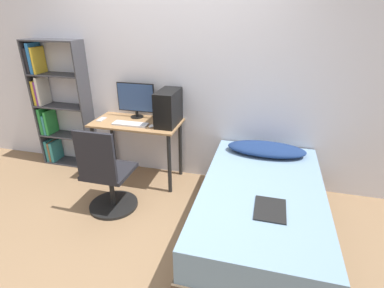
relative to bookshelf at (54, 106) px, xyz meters
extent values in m
plane|color=#846647|center=(1.59, -1.18, -0.81)|extent=(14.00, 14.00, 0.00)
cube|color=silver|center=(1.59, 0.15, 0.44)|extent=(8.00, 0.05, 2.50)
cube|color=#997047|center=(1.22, -0.14, -0.07)|extent=(1.03, 0.52, 0.02)
cylinder|color=black|center=(0.75, -0.35, -0.44)|extent=(0.04, 0.04, 0.73)
cylinder|color=black|center=(1.68, -0.35, -0.44)|extent=(0.04, 0.04, 0.73)
cylinder|color=black|center=(0.75, 0.08, -0.44)|extent=(0.04, 0.04, 0.73)
cylinder|color=black|center=(1.68, 0.08, -0.44)|extent=(0.04, 0.04, 0.73)
cube|color=#38383D|center=(-0.22, 0.00, 0.01)|extent=(0.02, 0.25, 1.63)
cube|color=#38383D|center=(0.49, 0.00, 0.01)|extent=(0.02, 0.25, 1.63)
cube|color=#38383D|center=(0.13, 0.00, -0.80)|extent=(0.69, 0.25, 0.02)
cube|color=#38383D|center=(0.13, 0.00, -0.39)|extent=(0.69, 0.25, 0.02)
cube|color=#38383D|center=(0.13, 0.00, 0.01)|extent=(0.69, 0.25, 0.02)
cube|color=#38383D|center=(0.13, 0.00, 0.41)|extent=(0.69, 0.25, 0.02)
cube|color=#38383D|center=(0.13, 0.00, 0.82)|extent=(0.69, 0.25, 0.02)
cube|color=teal|center=(-0.18, 0.00, -0.64)|extent=(0.04, 0.21, 0.30)
cube|color=brown|center=(-0.14, 0.00, -0.65)|extent=(0.03, 0.21, 0.28)
cube|color=teal|center=(-0.10, 0.00, -0.65)|extent=(0.04, 0.21, 0.28)
cube|color=green|center=(-0.18, 0.00, -0.21)|extent=(0.04, 0.21, 0.35)
cube|color=teal|center=(-0.14, 0.00, -0.25)|extent=(0.03, 0.21, 0.26)
cube|color=green|center=(-0.09, 0.00, -0.23)|extent=(0.03, 0.21, 0.32)
cube|color=gold|center=(-0.18, 0.00, 0.17)|extent=(0.04, 0.21, 0.31)
cube|color=#7A338E|center=(-0.15, 0.00, 0.17)|extent=(0.02, 0.21, 0.30)
cube|color=beige|center=(-0.12, 0.00, 0.20)|extent=(0.04, 0.21, 0.36)
cube|color=black|center=(-0.18, 0.00, 0.57)|extent=(0.04, 0.21, 0.30)
cube|color=#2870B7|center=(-0.13, 0.00, 0.60)|extent=(0.04, 0.21, 0.36)
cube|color=gold|center=(-0.09, 0.00, 0.58)|extent=(0.03, 0.21, 0.31)
cylinder|color=black|center=(1.18, -0.77, -0.79)|extent=(0.51, 0.51, 0.03)
cylinder|color=black|center=(1.18, -0.77, -0.59)|extent=(0.05, 0.05, 0.38)
cube|color=black|center=(1.18, -0.77, -0.37)|extent=(0.45, 0.45, 0.04)
cube|color=black|center=(1.18, -0.98, -0.11)|extent=(0.40, 0.04, 0.49)
cube|color=#4C3D2D|center=(2.72, -0.83, -0.69)|extent=(1.09, 1.90, 0.24)
cube|color=#708EA8|center=(2.72, -0.83, -0.43)|extent=(1.06, 1.87, 0.29)
ellipsoid|color=navy|center=(2.72, -0.13, -0.23)|extent=(0.83, 0.36, 0.11)
cube|color=black|center=(2.79, -1.15, -0.28)|extent=(0.24, 0.32, 0.01)
cylinder|color=black|center=(1.15, 0.03, -0.05)|extent=(0.16, 0.16, 0.01)
cylinder|color=black|center=(1.15, 0.03, -0.01)|extent=(0.04, 0.04, 0.07)
cube|color=black|center=(1.15, 0.03, 0.19)|extent=(0.47, 0.01, 0.35)
cube|color=navy|center=(1.15, 0.02, 0.19)|extent=(0.45, 0.01, 0.32)
cube|color=silver|center=(1.19, -0.24, -0.05)|extent=(0.41, 0.13, 0.02)
cube|color=black|center=(1.61, -0.10, 0.14)|extent=(0.21, 0.42, 0.39)
ellipsoid|color=silver|center=(1.45, -0.24, -0.05)|extent=(0.06, 0.09, 0.02)
cube|color=#B7B7BC|center=(0.78, -0.17, -0.05)|extent=(0.07, 0.14, 0.01)
camera|label=1|loc=(2.69, -3.15, 1.15)|focal=28.00mm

